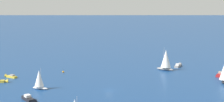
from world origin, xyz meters
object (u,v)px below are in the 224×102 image
motorboat_far_port (30,99)px  sailboat_mid_cluster (166,60)px  motorboat_far_stbd (0,81)px  motorboat_outer_ring_c (178,65)px  marker_buoy (63,72)px  motorboat_offshore (10,76)px  motorboat_outer_ring_d (220,75)px  sailboat_inshore (39,79)px

motorboat_far_port → sailboat_mid_cluster: (76.02, -47.97, 5.27)m
motorboat_far_stbd → motorboat_outer_ring_c: (61.91, -83.57, 0.03)m
motorboat_far_stbd → marker_buoy: bearing=-36.2°
motorboat_far_stbd → marker_buoy: motorboat_far_stbd is taller
motorboat_offshore → motorboat_outer_ring_d: motorboat_outer_ring_d is taller
motorboat_far_stbd → motorboat_outer_ring_d: 112.99m
motorboat_far_port → motorboat_far_stbd: bearing=46.7°
sailboat_inshore → motorboat_offshore: bearing=52.0°
motorboat_far_port → sailboat_inshore: sailboat_inshore is taller
sailboat_inshore → motorboat_outer_ring_d: (47.25, -81.44, -3.77)m
motorboat_far_stbd → sailboat_inshore: sailboat_inshore is taller
motorboat_far_stbd → motorboat_offshore: 11.52m
motorboat_far_port → sailboat_inshore: 19.99m
sailboat_mid_cluster → marker_buoy: sailboat_mid_cluster is taller
sailboat_mid_cluster → motorboat_outer_ring_c: sailboat_mid_cluster is taller
motorboat_outer_ring_c → motorboat_outer_ring_d: size_ratio=1.01×
motorboat_offshore → sailboat_mid_cluster: 86.09m
motorboat_outer_ring_c → motorboat_far_port: bearing=148.5°
motorboat_outer_ring_c → sailboat_mid_cluster: bearing=153.0°
marker_buoy → motorboat_far_stbd: bearing=143.8°
sailboat_inshore → marker_buoy: bearing=4.2°
motorboat_far_port → motorboat_outer_ring_c: (89.12, -54.66, -0.07)m
motorboat_outer_ring_c → marker_buoy: (-32.20, 61.78, -0.34)m
sailboat_inshore → motorboat_far_stbd: bearing=71.8°
motorboat_far_port → motorboat_offshore: 48.63m
motorboat_far_stbd → sailboat_inshore: 26.10m
motorboat_offshore → motorboat_outer_ring_c: motorboat_outer_ring_c is taller
motorboat_far_port → motorboat_outer_ring_d: size_ratio=0.97×
motorboat_far_stbd → sailboat_mid_cluster: bearing=-57.6°
sailboat_mid_cluster → motorboat_outer_ring_c: (13.10, -6.69, -5.34)m
sailboat_inshore → motorboat_offshore: 32.02m
sailboat_inshore → sailboat_mid_cluster: (56.87, -52.35, 1.58)m
motorboat_outer_ring_d → marker_buoy: size_ratio=4.50×
sailboat_inshore → sailboat_mid_cluster: 77.31m
sailboat_mid_cluster → motorboat_outer_ring_d: (-9.62, -29.09, -5.35)m
sailboat_mid_cluster → marker_buoy: 58.59m
motorboat_far_stbd → marker_buoy: size_ratio=4.34×
sailboat_mid_cluster → marker_buoy: (-19.09, 55.09, -5.68)m
sailboat_inshore → motorboat_offshore: (19.57, 25.05, -3.89)m
motorboat_far_stbd → sailboat_inshore: bearing=-108.2°
motorboat_outer_ring_c → motorboat_outer_ring_d: 31.91m
sailboat_mid_cluster → motorboat_outer_ring_d: 31.11m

